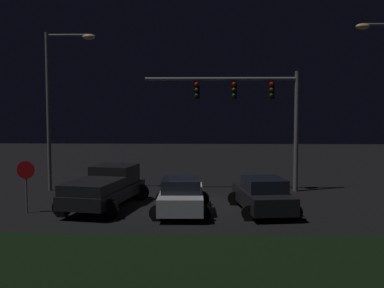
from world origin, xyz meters
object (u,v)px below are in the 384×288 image
car_sedan (263,195)px  traffic_signal_gantry (251,101)px  stop_sign (26,177)px  car_sedan_far (181,196)px  pickup_truck (106,185)px  street_lamp_left (58,92)px

car_sedan → traffic_signal_gantry: bearing=-7.6°
car_sedan → stop_sign: stop_sign is taller
car_sedan → stop_sign: size_ratio=2.06×
traffic_signal_gantry → car_sedan_far: bearing=-122.9°
pickup_truck → stop_sign: bearing=122.3°
traffic_signal_gantry → street_lamp_left: bearing=-179.0°
car_sedan → car_sedan_far: size_ratio=1.03×
car_sedan → street_lamp_left: (-10.51, 4.99, 4.64)m
pickup_truck → car_sedan_far: (3.46, -1.00, -0.26)m
car_sedan_far → traffic_signal_gantry: bearing=-34.4°
street_lamp_left → stop_sign: street_lamp_left is taller
street_lamp_left → car_sedan_far: bearing=-36.6°
car_sedan_far → street_lamp_left: size_ratio=0.52×
traffic_signal_gantry → car_sedan: bearing=-90.0°
pickup_truck → stop_sign: size_ratio=2.54×
pickup_truck → car_sedan_far: size_ratio=1.28×
pickup_truck → car_sedan_far: pickup_truck is taller
pickup_truck → traffic_signal_gantry: size_ratio=0.68×
car_sedan_far → street_lamp_left: street_lamp_left is taller
pickup_truck → traffic_signal_gantry: (6.95, 4.39, 3.90)m
pickup_truck → car_sedan: bearing=-85.9°
traffic_signal_gantry → street_lamp_left: (-10.51, -0.18, 0.48)m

